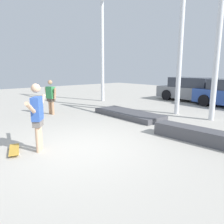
% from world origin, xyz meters
% --- Properties ---
extents(ground_plane, '(36.00, 36.00, 0.00)m').
position_xyz_m(ground_plane, '(0.00, 0.00, 0.00)').
color(ground_plane, '#B2ADA3').
extents(skateboarder, '(1.11, 0.92, 1.59)m').
position_xyz_m(skateboarder, '(-0.45, -0.81, 0.89)').
color(skateboarder, '#DBAD89').
rests_on(skateboarder, ground_plane).
extents(skateboard, '(0.82, 0.45, 0.08)m').
position_xyz_m(skateboard, '(-0.76, -1.30, 0.06)').
color(skateboard, gold).
rests_on(skateboard, ground_plane).
extents(grind_box, '(2.65, 0.67, 0.36)m').
position_xyz_m(grind_box, '(1.77, 2.67, 0.18)').
color(grind_box, '#47474C').
rests_on(grind_box, ground_plane).
extents(manual_pad, '(3.07, 1.18, 0.19)m').
position_xyz_m(manual_pad, '(-1.76, 3.51, 0.10)').
color(manual_pad, '#47474C').
rests_on(manual_pad, ground_plane).
extents(canopy_support_left, '(5.31, 0.20, 5.78)m').
position_xyz_m(canopy_support_left, '(-3.31, 5.43, 3.51)').
color(canopy_support_left, silver).
rests_on(canopy_support_left, ground_plane).
extents(parked_car_grey, '(4.41, 2.01, 1.41)m').
position_xyz_m(parked_car_grey, '(-2.18, 9.39, 0.68)').
color(parked_car_grey, slate).
rests_on(parked_car_grey, ground_plane).
extents(bystander, '(0.72, 0.28, 1.46)m').
position_xyz_m(bystander, '(-4.22, 1.32, 0.79)').
color(bystander, tan).
rests_on(bystander, ground_plane).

